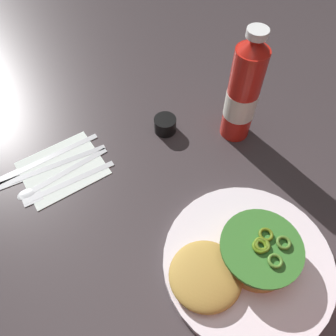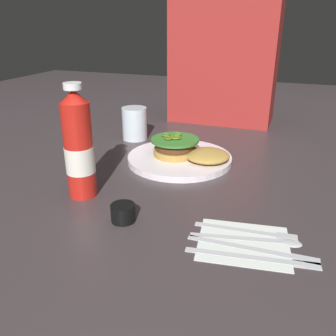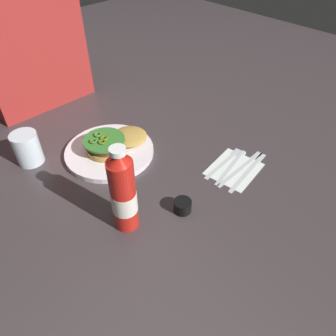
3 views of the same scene
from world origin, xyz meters
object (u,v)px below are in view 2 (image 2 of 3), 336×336
at_px(burger_sandwich, 187,150).
at_px(butter_knife, 260,249).
at_px(napkin, 244,243).
at_px(diner_person, 225,54).
at_px(ketchup_bottle, 79,148).
at_px(water_glass, 135,123).
at_px(spoon_utensil, 261,238).
at_px(steak_knife, 260,257).
at_px(fork_utensil, 255,230).
at_px(condiment_cup, 123,213).
at_px(dinner_plate, 180,159).

bearing_deg(burger_sandwich, butter_knife, -55.13).
bearing_deg(napkin, diner_person, 105.00).
distance_m(ketchup_bottle, water_glass, 0.40).
bearing_deg(butter_knife, spoon_utensil, 93.05).
bearing_deg(steak_knife, butter_knife, 97.81).
height_order(spoon_utensil, fork_utensil, same).
xyz_separation_m(condiment_cup, steak_knife, (0.26, -0.03, -0.01)).
distance_m(ketchup_bottle, napkin, 0.38).
xyz_separation_m(water_glass, fork_utensil, (0.43, -0.42, -0.05)).
bearing_deg(condiment_cup, steak_knife, -6.99).
distance_m(ketchup_bottle, butter_knife, 0.41).
relative_size(napkin, diner_person, 0.27).
relative_size(dinner_plate, fork_utensil, 1.52).
relative_size(spoon_utensil, diner_person, 0.33).
relative_size(dinner_plate, butter_knife, 1.28).
bearing_deg(dinner_plate, steak_knife, -54.50).
xyz_separation_m(ketchup_bottle, butter_knife, (0.39, -0.08, -0.10)).
distance_m(burger_sandwich, spoon_utensil, 0.38).
distance_m(water_glass, fork_utensil, 0.60).
distance_m(butter_knife, diner_person, 0.87).
xyz_separation_m(burger_sandwich, steak_knife, (0.23, -0.35, -0.03)).
distance_m(water_glass, diner_person, 0.43).
relative_size(condiment_cup, napkin, 0.31).
height_order(dinner_plate, steak_knife, dinner_plate).
relative_size(burger_sandwich, napkin, 1.39).
height_order(burger_sandwich, condiment_cup, burger_sandwich).
distance_m(dinner_plate, burger_sandwich, 0.03).
bearing_deg(spoon_utensil, fork_utensil, 123.60).
bearing_deg(burger_sandwich, water_glass, 147.10).
height_order(dinner_plate, diner_person, diner_person).
relative_size(steak_knife, diner_person, 0.38).
xyz_separation_m(water_glass, napkin, (0.42, -0.46, -0.05)).
bearing_deg(burger_sandwich, ketchup_bottle, -121.45).
height_order(water_glass, fork_utensil, water_glass).
xyz_separation_m(water_glass, steak_knife, (0.45, -0.49, -0.05)).
relative_size(ketchup_bottle, fork_utensil, 1.32).
bearing_deg(water_glass, spoon_utensil, -44.67).
distance_m(condiment_cup, steak_knife, 0.26).
bearing_deg(ketchup_bottle, butter_knife, -11.23).
xyz_separation_m(butter_knife, fork_utensil, (-0.02, 0.05, 0.00)).
relative_size(burger_sandwich, spoon_utensil, 1.12).
bearing_deg(condiment_cup, fork_utensil, 10.12).
bearing_deg(ketchup_bottle, condiment_cup, -27.26).
bearing_deg(burger_sandwich, condiment_cup, -94.38).
distance_m(burger_sandwich, ketchup_bottle, 0.31).
relative_size(butter_knife, diner_person, 0.38).
relative_size(spoon_utensil, fork_utensil, 1.03).
height_order(burger_sandwich, fork_utensil, burger_sandwich).
height_order(dinner_plate, water_glass, water_glass).
bearing_deg(condiment_cup, butter_knife, -2.07).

